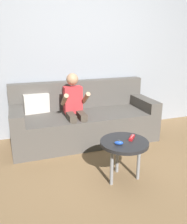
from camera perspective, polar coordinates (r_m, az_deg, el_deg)
name	(u,v)px	position (r m, az deg, el deg)	size (l,w,h in m)	color
ground_plane	(140,193)	(2.48, 11.32, -18.97)	(9.37, 9.37, 0.00)	olive
wall_back	(85,53)	(3.70, -2.14, 14.24)	(4.69, 0.05, 2.50)	#999EA8
couch	(83,120)	(3.47, -2.49, -2.05)	(2.08, 0.80, 0.85)	#56514C
person_seated_on_couch	(75,107)	(3.17, -4.66, 1.35)	(0.35, 0.43, 1.02)	#4C4238
coffee_table	(124,146)	(2.46, 7.52, -8.22)	(0.50, 0.50, 0.45)	#232326
game_remote_red_near_edge	(132,138)	(2.50, 9.43, -6.25)	(0.12, 0.13, 0.03)	red
nunchuk_blue	(119,143)	(2.35, 6.25, -7.55)	(0.10, 0.08, 0.05)	blue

